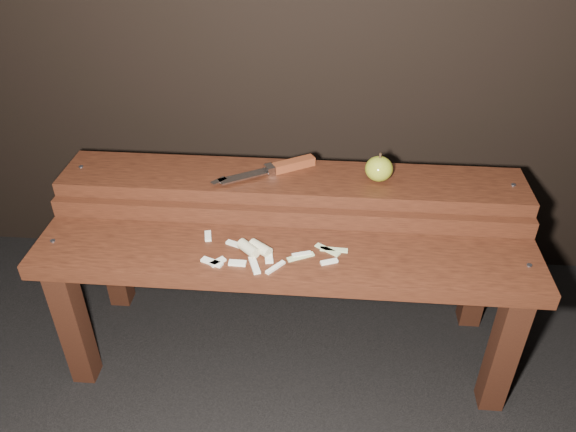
# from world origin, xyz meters

# --- Properties ---
(ground) EXTENTS (60.00, 60.00, 0.00)m
(ground) POSITION_xyz_m (0.00, 0.00, 0.00)
(ground) COLOR black
(bench_front_tier) EXTENTS (1.20, 0.20, 0.42)m
(bench_front_tier) POSITION_xyz_m (0.00, -0.06, 0.35)
(bench_front_tier) COLOR black
(bench_front_tier) RESTS_ON ground
(bench_rear_tier) EXTENTS (1.20, 0.21, 0.50)m
(bench_rear_tier) POSITION_xyz_m (0.00, 0.17, 0.41)
(bench_rear_tier) COLOR black
(bench_rear_tier) RESTS_ON ground
(apple) EXTENTS (0.07, 0.07, 0.08)m
(apple) POSITION_xyz_m (0.22, 0.17, 0.53)
(apple) COLOR olive
(apple) RESTS_ON bench_rear_tier
(knife) EXTENTS (0.26, 0.16, 0.03)m
(knife) POSITION_xyz_m (-0.03, 0.19, 0.51)
(knife) COLOR brown
(knife) RESTS_ON bench_rear_tier
(apple_scraps) EXTENTS (0.35, 0.15, 0.03)m
(apple_scraps) POSITION_xyz_m (-0.06, -0.06, 0.43)
(apple_scraps) COLOR beige
(apple_scraps) RESTS_ON bench_front_tier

